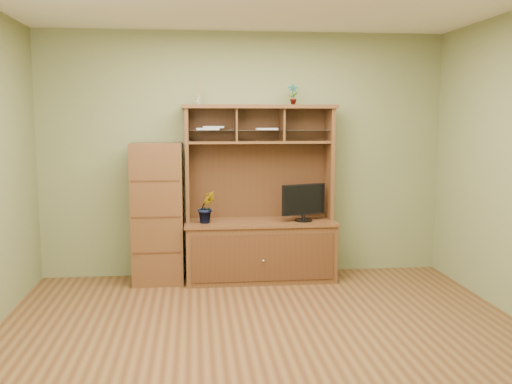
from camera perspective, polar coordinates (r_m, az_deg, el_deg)
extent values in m
cube|color=#4E2D16|center=(4.73, 1.03, -14.57)|extent=(4.50, 4.00, 0.02)
cube|color=olive|center=(6.40, -1.20, 3.74)|extent=(4.50, 0.02, 2.70)
cube|color=olive|center=(2.44, 7.03, -2.34)|extent=(4.50, 0.02, 2.70)
cube|color=#492514|center=(6.27, 0.42, -5.96)|extent=(1.60, 0.55, 0.62)
cube|color=#3B2010|center=(5.99, 0.73, -6.58)|extent=(1.50, 0.01, 0.50)
sphere|color=silver|center=(5.99, 0.74, -6.90)|extent=(0.02, 0.02, 0.02)
cube|color=#492514|center=(6.20, 0.42, -3.04)|extent=(1.64, 0.59, 0.03)
cube|color=#492514|center=(6.17, -6.90, 2.86)|extent=(0.04, 0.35, 1.25)
cube|color=#492514|center=(6.35, 7.34, 2.98)|extent=(0.04, 0.35, 1.25)
cube|color=#3B2010|center=(6.38, 0.15, 3.06)|extent=(1.52, 0.02, 1.25)
cube|color=#492514|center=(6.20, 0.32, 8.53)|extent=(1.66, 0.40, 0.04)
cube|color=#492514|center=(6.20, 0.32, 5.01)|extent=(1.52, 0.32, 0.02)
cube|color=#492514|center=(6.17, -2.03, 6.73)|extent=(0.02, 0.31, 0.35)
cube|color=#492514|center=(6.23, 2.65, 6.73)|extent=(0.02, 0.31, 0.35)
cube|color=silver|center=(6.19, 0.33, 6.21)|extent=(1.50, 0.27, 0.01)
cylinder|color=black|center=(6.21, 4.77, -2.82)|extent=(0.19, 0.19, 0.02)
cylinder|color=black|center=(6.20, 4.77, -2.45)|extent=(0.04, 0.04, 0.06)
cube|color=black|center=(6.17, 4.79, -0.75)|extent=(0.49, 0.20, 0.33)
imported|color=#32521C|center=(6.07, -4.97, -1.51)|extent=(0.21, 0.18, 0.34)
imported|color=#345F21|center=(6.25, 3.71, 9.72)|extent=(0.12, 0.09, 0.23)
cylinder|color=silver|center=(6.16, -5.87, 9.11)|extent=(0.05, 0.05, 0.09)
cylinder|color=olive|center=(6.16, -5.89, 10.30)|extent=(0.03, 0.03, 0.16)
cube|color=#B9B9BE|center=(6.16, -4.86, 6.31)|extent=(0.24, 0.18, 0.02)
cube|color=#B9B9BE|center=(6.16, -4.21, 6.51)|extent=(0.24, 0.20, 0.02)
cube|color=#B9B9BE|center=(6.21, 1.08, 6.34)|extent=(0.24, 0.19, 0.02)
cube|color=#492514|center=(6.18, -9.80, -2.09)|extent=(0.54, 0.48, 1.50)
cube|color=#3B2010|center=(6.02, -9.87, -5.99)|extent=(0.50, 0.01, 0.02)
cube|color=#3B2010|center=(5.94, -9.95, -2.47)|extent=(0.50, 0.01, 0.01)
cube|color=#3B2010|center=(5.89, -10.03, 1.12)|extent=(0.50, 0.01, 0.02)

